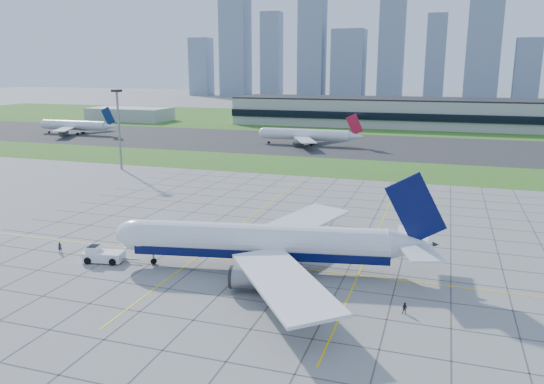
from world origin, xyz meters
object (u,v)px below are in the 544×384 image
object	(u,v)px
airliner	(263,243)
crew_near	(60,247)
distant_jet_1	(307,135)
crew_far	(405,308)
distant_jet_0	(76,125)
light_mast	(118,119)
pushback_tug	(102,255)

from	to	relation	value
airliner	crew_near	xyz separation A→B (m)	(-37.19, -3.44, -3.67)
crew_near	distant_jet_1	size ratio (longest dim) A/B	0.04
crew_far	distant_jet_0	world-z (taller)	distant_jet_0
crew_far	distant_jet_1	world-z (taller)	distant_jet_1
light_mast	distant_jet_0	xyz separation A→B (m)	(-76.04, 74.82, -11.69)
crew_near	distant_jet_1	distance (m)	146.33
distant_jet_0	crew_far	bearing A→B (deg)	-41.70
distant_jet_1	light_mast	bearing A→B (deg)	-120.52
pushback_tug	crew_near	bearing A→B (deg)	160.34
airliner	distant_jet_1	distance (m)	145.67
distant_jet_1	crew_far	bearing A→B (deg)	-70.84
crew_near	crew_far	distance (m)	60.73
light_mast	distant_jet_1	world-z (taller)	light_mast
crew_near	distant_jet_0	bearing A→B (deg)	86.98
light_mast	distant_jet_1	xyz separation A→B (m)	(43.29, 73.42, -11.69)
airliner	distant_jet_0	xyz separation A→B (m)	(-148.86, 144.05, -0.13)
airliner	crew_near	bearing A→B (deg)	174.82
distant_jet_1	airliner	bearing A→B (deg)	-78.30
crew_near	crew_far	bearing A→B (deg)	-45.69
pushback_tug	distant_jet_0	distance (m)	192.44
light_mast	pushback_tug	bearing A→B (deg)	-58.46
distant_jet_0	distant_jet_1	distance (m)	119.34
crew_near	crew_far	xyz separation A→B (m)	(60.44, -5.86, -0.15)
pushback_tug	distant_jet_1	distance (m)	147.75
crew_near	distant_jet_0	distance (m)	185.02
crew_far	distant_jet_1	bearing A→B (deg)	118.98
light_mast	airliner	xyz separation A→B (m)	(72.82, -69.22, -11.57)
light_mast	distant_jet_0	size ratio (longest dim) A/B	0.60
airliner	pushback_tug	world-z (taller)	airliner
airliner	distant_jet_1	world-z (taller)	airliner
pushback_tug	light_mast	bearing A→B (deg)	111.08
pushback_tug	distant_jet_1	xyz separation A→B (m)	(-2.30, 147.70, 3.29)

